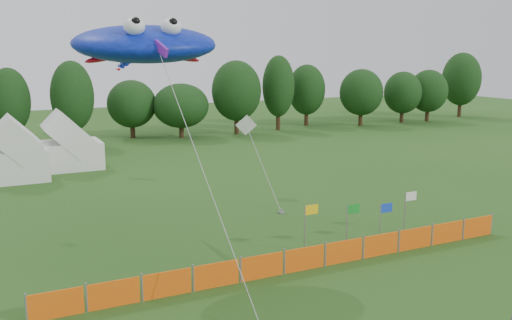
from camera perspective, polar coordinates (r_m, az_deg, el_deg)
name	(u,v)px	position (r m, az deg, el deg)	size (l,w,h in m)	color
treeline	(98,101)	(58.58, -15.49, 5.75)	(104.57, 8.78, 8.36)	#382314
tent_left	(16,154)	(44.02, -22.83, 0.56)	(4.14, 4.14, 3.65)	silver
tent_right	(69,146)	(46.77, -18.22, 1.31)	(4.87, 3.90, 3.44)	white
barrier_fence	(304,259)	(24.49, 4.85, -9.82)	(21.90, 0.06, 1.00)	#EF590D
flag_row	(363,215)	(27.91, 10.63, -5.40)	(6.73, 0.69, 2.18)	gray
stingray_kite	(143,44)	(25.34, -11.22, 11.27)	(6.74, 16.77, 10.51)	#0E28CC
small_kite_white	(253,143)	(35.94, -0.27, 1.74)	(1.38, 6.12, 5.04)	silver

